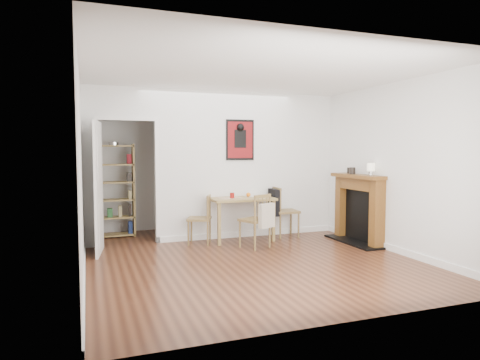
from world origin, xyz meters
name	(u,v)px	position (x,y,z in m)	size (l,w,h in m)	color
ground	(245,256)	(0.00, 0.00, 0.00)	(5.20, 5.20, 0.00)	brown
room_shell	(224,165)	(0.10, 1.34, 1.30)	(5.20, 5.20, 5.20)	white
dining_table	(241,203)	(0.33, 1.10, 0.66)	(1.09, 0.70, 0.75)	olive
chair_left	(199,219)	(-0.43, 1.05, 0.41)	(0.54, 0.54, 0.83)	olive
chair_right	(285,211)	(1.18, 1.10, 0.47)	(0.54, 0.48, 0.90)	olive
chair_front	(255,220)	(0.35, 0.45, 0.45)	(0.58, 0.61, 0.88)	olive
bookshelf	(115,191)	(-1.72, 2.14, 0.83)	(0.71, 0.28, 1.68)	olive
fireplace	(359,206)	(2.16, 0.25, 0.62)	(0.45, 1.25, 1.16)	brown
red_glass	(232,195)	(0.15, 1.04, 0.80)	(0.08, 0.08, 0.10)	maroon
orange_fruit	(248,195)	(0.49, 1.15, 0.78)	(0.08, 0.08, 0.08)	orange
placemat	(230,198)	(0.13, 1.12, 0.75)	(0.40, 0.30, 0.00)	beige
notebook	(254,196)	(0.61, 1.20, 0.75)	(0.29, 0.21, 0.01)	silver
mantel_lamp	(371,168)	(2.12, -0.10, 1.28)	(0.13, 0.13, 0.20)	silver
ceramic_jar_a	(352,171)	(2.07, 0.33, 1.22)	(0.10, 0.10, 0.12)	black
ceramic_jar_b	(349,171)	(2.13, 0.51, 1.21)	(0.08, 0.08, 0.11)	black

